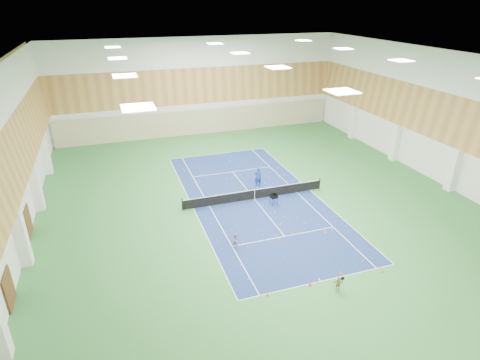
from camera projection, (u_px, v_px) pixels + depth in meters
name	position (u px, v px, depth m)	size (l,w,h in m)	color
ground	(254.00, 199.00, 35.32)	(40.00, 40.00, 0.00)	#307135
room_shell	(256.00, 134.00, 32.83)	(36.00, 40.00, 12.00)	white
wood_cladding	(256.00, 110.00, 32.00)	(36.00, 40.00, 8.00)	#C18847
ceiling_light_grid	(257.00, 59.00, 30.37)	(21.40, 25.40, 0.06)	white
court_surface	(254.00, 199.00, 35.32)	(10.97, 23.77, 0.01)	navy
tennis_balls_scatter	(254.00, 199.00, 35.31)	(10.57, 22.77, 0.07)	yellow
tennis_net	(255.00, 193.00, 35.10)	(12.80, 0.10, 1.10)	black
back_curtain	(201.00, 122.00, 51.68)	(35.40, 0.16, 3.20)	#C6B793
door_left_a	(9.00, 289.00, 22.76)	(0.08, 1.80, 2.20)	#593319
door_left_b	(28.00, 221.00, 29.66)	(0.08, 1.80, 2.20)	#593319
coach	(258.00, 176.00, 37.48)	(0.68, 0.45, 1.88)	#213E97
child_court	(236.00, 240.00, 28.41)	(0.51, 0.40, 1.05)	#95969D
child_apron	(338.00, 284.00, 24.03)	(0.62, 0.26, 1.06)	tan
ball_cart	(274.00, 199.00, 34.17)	(0.58, 0.58, 1.00)	black
cone_svc_a	(246.00, 247.00, 28.37)	(0.19, 0.19, 0.20)	#EF4A0C
cone_svc_b	(278.00, 241.00, 29.10)	(0.20, 0.20, 0.21)	orange
cone_svc_c	(298.00, 232.00, 30.17)	(0.21, 0.21, 0.23)	#FB430D
cone_svc_d	(325.00, 232.00, 30.17)	(0.23, 0.23, 0.25)	orange
cone_base_a	(268.00, 294.00, 23.84)	(0.18, 0.18, 0.19)	#DD540B
cone_base_b	(310.00, 284.00, 24.67)	(0.22, 0.22, 0.25)	#E4500C
cone_base_c	(341.00, 272.00, 25.78)	(0.21, 0.21, 0.24)	orange
cone_base_d	(383.00, 271.00, 25.86)	(0.19, 0.19, 0.20)	#D9590B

